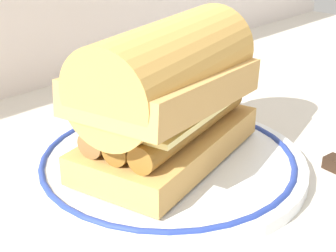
% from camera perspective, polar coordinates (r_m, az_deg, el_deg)
% --- Properties ---
extents(ground_plane, '(1.50, 1.50, 0.00)m').
position_cam_1_polar(ground_plane, '(0.46, 3.14, -5.97)').
color(ground_plane, beige).
extents(plate, '(0.26, 0.26, 0.01)m').
position_cam_1_polar(plate, '(0.47, -0.00, -4.10)').
color(plate, white).
rests_on(plate, ground_plane).
extents(sausage_sandwich, '(0.20, 0.14, 0.13)m').
position_cam_1_polar(sausage_sandwich, '(0.44, -0.00, 3.86)').
color(sausage_sandwich, tan).
rests_on(sausage_sandwich, plate).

